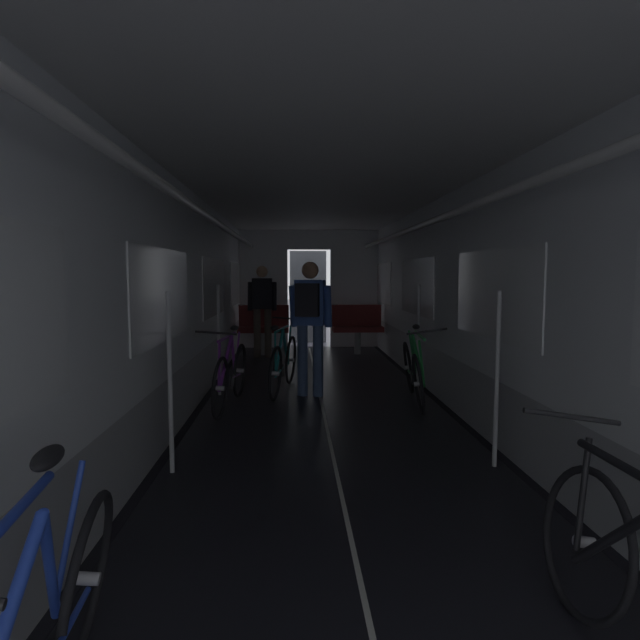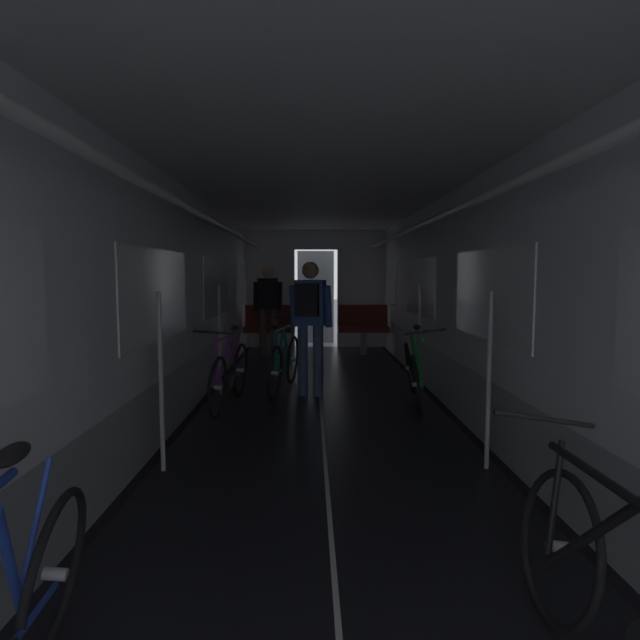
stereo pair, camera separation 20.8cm
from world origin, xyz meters
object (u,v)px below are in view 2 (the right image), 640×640
object	(u,v)px
bench_seat_far_right	(363,324)
bicycle_teal_in_aisle	(284,362)
bicycle_black	(631,612)
bicycle_purple	(230,374)
person_standing_near_bench	(268,305)
person_cyclist_aisle	(310,316)
bicycle_green	(413,371)
bench_seat_far_left	(270,325)

from	to	relation	value
bench_seat_far_right	bicycle_teal_in_aisle	size ratio (longest dim) A/B	0.59
bicycle_black	bicycle_purple	bearing A→B (deg)	115.27
bench_seat_far_right	person_standing_near_bench	xyz separation A→B (m)	(-1.80, -0.38, 0.41)
bench_seat_far_right	bicycle_purple	xyz separation A→B (m)	(-1.95, -3.99, -0.18)
bicycle_black	person_cyclist_aisle	xyz separation A→B (m)	(-1.10, 4.78, 0.64)
bicycle_purple	person_standing_near_bench	xyz separation A→B (m)	(0.15, 3.61, 0.59)
bench_seat_far_right	bicycle_purple	size ratio (longest dim) A/B	0.58
bicycle_green	bicycle_teal_in_aisle	world-z (taller)	bicycle_green
bicycle_purple	person_standing_near_bench	size ratio (longest dim) A/B	1.00
bicycle_purple	person_cyclist_aisle	xyz separation A→B (m)	(0.93, 0.49, 0.63)
person_cyclist_aisle	person_standing_near_bench	size ratio (longest dim) A/B	1.00
bicycle_teal_in_aisle	person_standing_near_bench	xyz separation A→B (m)	(-0.44, 2.85, 0.59)
bench_seat_far_right	bicycle_green	size ratio (longest dim) A/B	0.58
person_cyclist_aisle	bicycle_black	bearing A→B (deg)	-77.08
bicycle_green	person_standing_near_bench	bearing A→B (deg)	119.80
bicycle_black	person_cyclist_aisle	distance (m)	4.95
bench_seat_far_left	bicycle_black	distance (m)	8.49
bench_seat_far_right	bicycle_purple	bearing A→B (deg)	-116.04
bicycle_teal_in_aisle	bicycle_purple	bearing A→B (deg)	-127.63
person_standing_near_bench	bicycle_black	bearing A→B (deg)	-76.68
bench_seat_far_right	bicycle_black	size ratio (longest dim) A/B	0.58
person_cyclist_aisle	person_standing_near_bench	world-z (taller)	same
person_standing_near_bench	bench_seat_far_right	bearing A→B (deg)	11.83
bicycle_black	bicycle_green	size ratio (longest dim) A/B	1.00
bench_seat_far_left	bench_seat_far_right	distance (m)	1.80
bench_seat_far_left	bicycle_green	distance (m)	4.36
bicycle_green	bicycle_teal_in_aisle	xyz separation A→B (m)	(-1.57, 0.64, 0.00)
bench_seat_far_right	bicycle_teal_in_aisle	bearing A→B (deg)	-112.86
bench_seat_far_right	bench_seat_far_left	bearing A→B (deg)	180.00
person_cyclist_aisle	person_standing_near_bench	xyz separation A→B (m)	(-0.77, 3.12, -0.04)
person_cyclist_aisle	person_standing_near_bench	distance (m)	3.22
bicycle_green	bicycle_teal_in_aisle	size ratio (longest dim) A/B	1.01
bicycle_purple	person_standing_near_bench	distance (m)	3.67
person_standing_near_bench	bicycle_green	bearing A→B (deg)	-60.20
bench_seat_far_right	person_standing_near_bench	bearing A→B (deg)	-168.17
bicycle_teal_in_aisle	bicycle_black	bearing A→B (deg)	-74.15
bicycle_purple	bicycle_black	xyz separation A→B (m)	(2.02, -4.29, -0.00)
person_cyclist_aisle	person_standing_near_bench	bearing A→B (deg)	103.93
bench_seat_far_right	person_standing_near_bench	world-z (taller)	person_standing_near_bench
bench_seat_far_right	bicycle_green	distance (m)	3.88
bench_seat_far_right	person_standing_near_bench	distance (m)	1.88
bicycle_black	person_standing_near_bench	size ratio (longest dim) A/B	1.00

